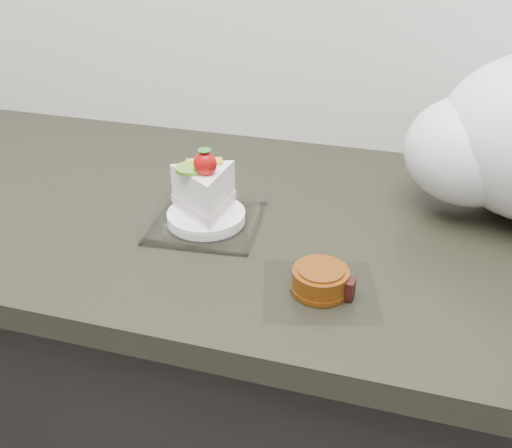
# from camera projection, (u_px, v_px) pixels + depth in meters

# --- Properties ---
(counter) EXTENTS (2.04, 0.64, 0.90)m
(counter) POSITION_uv_depth(u_px,v_px,m) (240.00, 402.00, 1.16)
(counter) COLOR black
(counter) RESTS_ON ground
(cake_tray) EXTENTS (0.18, 0.18, 0.13)m
(cake_tray) POSITION_uv_depth(u_px,v_px,m) (206.00, 204.00, 0.87)
(cake_tray) COLOR white
(cake_tray) RESTS_ON counter
(mooncake_wrap) EXTENTS (0.18, 0.17, 0.04)m
(mooncake_wrap) POSITION_uv_depth(u_px,v_px,m) (321.00, 282.00, 0.74)
(mooncake_wrap) COLOR white
(mooncake_wrap) RESTS_ON counter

